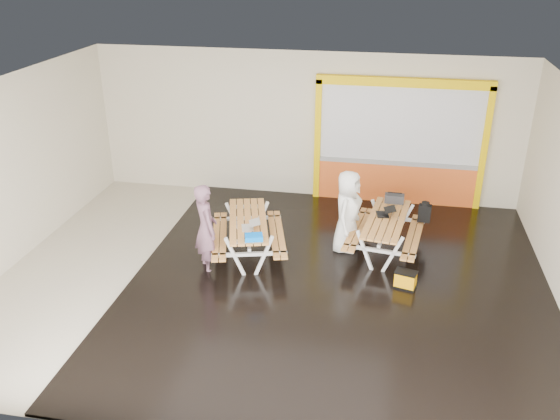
% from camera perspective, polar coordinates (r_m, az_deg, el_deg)
% --- Properties ---
extents(room, '(10.02, 8.02, 3.52)m').
position_cam_1_polar(room, '(10.08, -0.95, 1.77)').
color(room, beige).
rests_on(room, ground).
extents(deck, '(7.50, 7.98, 0.05)m').
position_cam_1_polar(deck, '(10.72, 5.73, -7.25)').
color(deck, black).
rests_on(deck, room).
extents(kiosk, '(3.88, 0.16, 3.00)m').
position_cam_1_polar(kiosk, '(13.70, 11.54, 6.19)').
color(kiosk, orange).
rests_on(kiosk, room).
extents(picnic_table_left, '(1.85, 2.32, 0.81)m').
position_cam_1_polar(picnic_table_left, '(11.34, -3.13, -1.81)').
color(picnic_table_left, '#D98F43').
rests_on(picnic_table_left, deck).
extents(picnic_table_right, '(1.61, 2.16, 0.80)m').
position_cam_1_polar(picnic_table_right, '(11.60, 10.32, -1.61)').
color(picnic_table_right, '#D98F43').
rests_on(picnic_table_right, deck).
extents(person_left, '(0.71, 0.77, 1.76)m').
position_cam_1_polar(person_left, '(10.88, -7.25, -1.82)').
color(person_left, '#6F4A5B').
rests_on(person_left, deck).
extents(person_right, '(0.71, 0.94, 1.72)m').
position_cam_1_polar(person_right, '(11.55, 6.64, -0.23)').
color(person_right, white).
rests_on(person_right, deck).
extents(laptop_left, '(0.42, 0.40, 0.15)m').
position_cam_1_polar(laptop_left, '(10.90, -2.94, -1.55)').
color(laptop_left, silver).
rests_on(laptop_left, picnic_table_left).
extents(laptop_right, '(0.41, 0.37, 0.15)m').
position_cam_1_polar(laptop_right, '(11.64, 10.25, -0.24)').
color(laptop_right, black).
rests_on(laptop_right, picnic_table_right).
extents(blue_pouch, '(0.37, 0.30, 0.09)m').
position_cam_1_polar(blue_pouch, '(10.49, -2.58, -2.68)').
color(blue_pouch, '#0068F0').
rests_on(blue_pouch, picnic_table_left).
extents(toolbox, '(0.40, 0.21, 0.23)m').
position_cam_1_polar(toolbox, '(12.21, 11.14, 1.12)').
color(toolbox, black).
rests_on(toolbox, picnic_table_right).
extents(backpack, '(0.27, 0.19, 0.42)m').
position_cam_1_polar(backpack, '(12.10, 13.97, -0.19)').
color(backpack, black).
rests_on(backpack, picnic_table_right).
extents(dark_case, '(0.43, 0.37, 0.14)m').
position_cam_1_polar(dark_case, '(11.98, 6.27, -3.10)').
color(dark_case, black).
rests_on(dark_case, deck).
extents(fluke_bag, '(0.43, 0.34, 0.33)m').
position_cam_1_polar(fluke_bag, '(10.69, 12.17, -6.69)').
color(fluke_bag, black).
rests_on(fluke_bag, deck).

